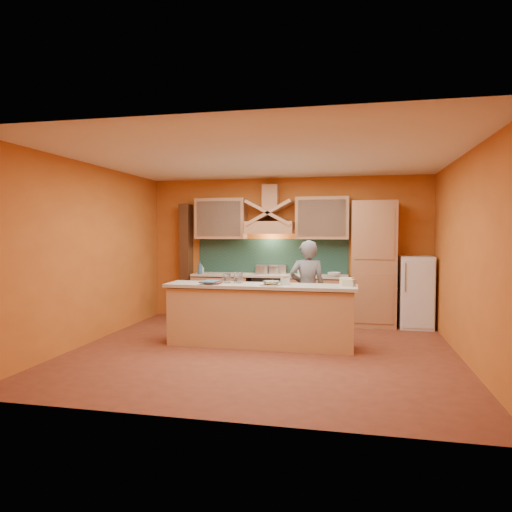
% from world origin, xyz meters
% --- Properties ---
extents(floor, '(5.50, 5.00, 0.01)m').
position_xyz_m(floor, '(0.00, 0.00, 0.00)').
color(floor, brown).
rests_on(floor, ground).
extents(ceiling, '(5.50, 5.00, 0.01)m').
position_xyz_m(ceiling, '(0.00, 0.00, 2.80)').
color(ceiling, white).
rests_on(ceiling, wall_back).
extents(wall_back, '(5.50, 0.02, 2.80)m').
position_xyz_m(wall_back, '(0.00, 2.50, 1.40)').
color(wall_back, '#C96A27').
rests_on(wall_back, floor).
extents(wall_front, '(5.50, 0.02, 2.80)m').
position_xyz_m(wall_front, '(0.00, -2.50, 1.40)').
color(wall_front, '#C96A27').
rests_on(wall_front, floor).
extents(wall_left, '(0.02, 5.00, 2.80)m').
position_xyz_m(wall_left, '(-2.75, 0.00, 1.40)').
color(wall_left, '#C96A27').
rests_on(wall_left, floor).
extents(wall_right, '(0.02, 5.00, 2.80)m').
position_xyz_m(wall_right, '(2.75, 0.00, 1.40)').
color(wall_right, '#C96A27').
rests_on(wall_right, floor).
extents(base_cabinet_left, '(1.10, 0.60, 0.86)m').
position_xyz_m(base_cabinet_left, '(-1.25, 2.20, 0.43)').
color(base_cabinet_left, tan).
rests_on(base_cabinet_left, floor).
extents(base_cabinet_right, '(1.10, 0.60, 0.86)m').
position_xyz_m(base_cabinet_right, '(0.65, 2.20, 0.43)').
color(base_cabinet_right, tan).
rests_on(base_cabinet_right, floor).
extents(counter_top, '(3.00, 0.62, 0.04)m').
position_xyz_m(counter_top, '(-0.30, 2.20, 0.90)').
color(counter_top, beige).
rests_on(counter_top, base_cabinet_left).
extents(stove, '(0.60, 0.58, 0.90)m').
position_xyz_m(stove, '(-0.30, 2.20, 0.45)').
color(stove, black).
rests_on(stove, floor).
extents(backsplash, '(3.00, 0.03, 0.70)m').
position_xyz_m(backsplash, '(-0.30, 2.48, 1.25)').
color(backsplash, '#18362F').
rests_on(backsplash, wall_back).
extents(range_hood, '(0.92, 0.50, 0.24)m').
position_xyz_m(range_hood, '(-0.30, 2.25, 1.82)').
color(range_hood, tan).
rests_on(range_hood, wall_back).
extents(hood_chimney, '(0.30, 0.30, 0.50)m').
position_xyz_m(hood_chimney, '(-0.30, 2.35, 2.40)').
color(hood_chimney, tan).
rests_on(hood_chimney, wall_back).
extents(upper_cabinet_left, '(1.00, 0.35, 0.80)m').
position_xyz_m(upper_cabinet_left, '(-1.30, 2.33, 2.00)').
color(upper_cabinet_left, tan).
rests_on(upper_cabinet_left, wall_back).
extents(upper_cabinet_right, '(1.00, 0.35, 0.80)m').
position_xyz_m(upper_cabinet_right, '(0.70, 2.33, 2.00)').
color(upper_cabinet_right, tan).
rests_on(upper_cabinet_right, wall_back).
extents(pantry_column, '(0.80, 0.60, 2.30)m').
position_xyz_m(pantry_column, '(1.65, 2.20, 1.15)').
color(pantry_column, tan).
rests_on(pantry_column, floor).
extents(fridge, '(0.58, 0.60, 1.30)m').
position_xyz_m(fridge, '(2.40, 2.20, 0.65)').
color(fridge, white).
rests_on(fridge, floor).
extents(trim_column_left, '(0.20, 0.30, 2.30)m').
position_xyz_m(trim_column_left, '(-2.05, 2.35, 1.15)').
color(trim_column_left, '#472816').
rests_on(trim_column_left, floor).
extents(island_body, '(2.80, 0.55, 0.88)m').
position_xyz_m(island_body, '(-0.10, 0.30, 0.44)').
color(island_body, tan).
rests_on(island_body, floor).
extents(island_top, '(2.90, 0.62, 0.05)m').
position_xyz_m(island_top, '(-0.10, 0.30, 0.92)').
color(island_top, beige).
rests_on(island_top, island_body).
extents(person, '(0.64, 0.47, 1.60)m').
position_xyz_m(person, '(0.56, 0.96, 0.80)').
color(person, slate).
rests_on(person, floor).
extents(pot_large, '(0.28, 0.28, 0.18)m').
position_xyz_m(pot_large, '(-0.45, 2.20, 0.99)').
color(pot_large, '#BBBBC3').
rests_on(pot_large, stove).
extents(pot_small, '(0.28, 0.28, 0.15)m').
position_xyz_m(pot_small, '(-0.23, 2.30, 0.97)').
color(pot_small, silver).
rests_on(pot_small, stove).
extents(soap_bottle_a, '(0.09, 0.10, 0.17)m').
position_xyz_m(soap_bottle_a, '(-1.64, 2.14, 1.00)').
color(soap_bottle_a, silver).
rests_on(soap_bottle_a, counter_top).
extents(soap_bottle_b, '(0.10, 0.10, 0.25)m').
position_xyz_m(soap_bottle_b, '(-1.63, 2.00, 1.04)').
color(soap_bottle_b, '#33648D').
rests_on(soap_bottle_b, counter_top).
extents(bowl_back, '(0.27, 0.27, 0.07)m').
position_xyz_m(bowl_back, '(0.94, 2.05, 0.96)').
color(bowl_back, silver).
rests_on(bowl_back, counter_top).
extents(dish_rack, '(0.32, 0.28, 0.09)m').
position_xyz_m(dish_rack, '(0.39, 2.29, 0.97)').
color(dish_rack, white).
rests_on(dish_rack, counter_top).
extents(book_lower, '(0.23, 0.31, 0.03)m').
position_xyz_m(book_lower, '(-0.92, 0.23, 0.96)').
color(book_lower, '#AA3D41').
rests_on(book_lower, island_top).
extents(book_upper, '(0.29, 0.36, 0.03)m').
position_xyz_m(book_upper, '(-0.98, 0.21, 0.98)').
color(book_upper, '#3D6A87').
rests_on(book_upper, island_top).
extents(jar_large, '(0.15, 0.15, 0.17)m').
position_xyz_m(jar_large, '(-0.47, 0.42, 1.03)').
color(jar_large, silver).
rests_on(jar_large, island_top).
extents(jar_small, '(0.16, 0.16, 0.14)m').
position_xyz_m(jar_small, '(-0.64, 0.39, 1.02)').
color(jar_small, silver).
rests_on(jar_small, island_top).
extents(kitchen_scale, '(0.14, 0.14, 0.11)m').
position_xyz_m(kitchen_scale, '(0.29, 0.31, 1.00)').
color(kitchen_scale, silver).
rests_on(kitchen_scale, island_top).
extents(mixing_bowl, '(0.28, 0.28, 0.07)m').
position_xyz_m(mixing_bowl, '(0.10, 0.19, 0.98)').
color(mixing_bowl, silver).
rests_on(mixing_bowl, island_top).
extents(cloth, '(0.30, 0.26, 0.02)m').
position_xyz_m(cloth, '(0.08, 0.14, 0.95)').
color(cloth, beige).
rests_on(cloth, island_top).
extents(grocery_bag_a, '(0.20, 0.18, 0.12)m').
position_xyz_m(grocery_bag_a, '(1.19, 0.42, 1.00)').
color(grocery_bag_a, beige).
rests_on(grocery_bag_a, island_top).
extents(grocery_bag_b, '(0.20, 0.17, 0.10)m').
position_xyz_m(grocery_bag_b, '(1.22, 0.34, 1.00)').
color(grocery_bag_b, beige).
rests_on(grocery_bag_b, island_top).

